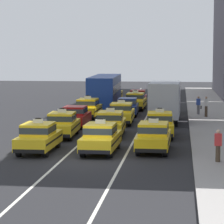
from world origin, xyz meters
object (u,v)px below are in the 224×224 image
Objects in this scene: taxi_right_nearest at (154,136)px; pedestrian_near_crosswalk at (198,105)px; taxi_left_nearest at (39,137)px; taxi_left_second at (62,124)px; sedan_center_fourth at (128,106)px; taxi_left_sixth at (113,93)px; taxi_right_second at (160,124)px; taxi_right_fourth at (166,104)px; taxi_center_nearest at (101,137)px; taxi_center_fifth at (136,101)px; sedan_left_third at (75,116)px; taxi_left_fourth at (88,108)px; taxi_center_second at (110,123)px; sedan_center_sixth at (138,97)px; bus_left_fifth at (105,90)px; pedestrian_by_storefront at (206,106)px; taxi_center_third at (121,113)px; box_truck_right_third at (165,100)px; pedestrian_trailing at (218,145)px.

pedestrian_near_crosswalk is at bearing 80.66° from taxi_right_nearest.
taxi_left_second is (0.17, 5.70, 0.00)m from taxi_left_nearest.
taxi_right_nearest is at bearing -80.10° from sedan_center_fourth.
taxi_left_sixth is 29.27m from taxi_right_second.
taxi_left_sixth is at bearing 115.85° from taxi_right_fourth.
taxi_center_fifth is at bearing 89.93° from taxi_center_nearest.
sedan_left_third is at bearing -111.26° from sedan_center_fourth.
taxi_center_nearest is (3.50, 0.23, 0.00)m from taxi_left_nearest.
taxi_left_fourth is 10.71m from taxi_center_second.
taxi_left_nearest is 10.96m from sedan_left_third.
sedan_center_sixth is (0.09, 23.32, -0.03)m from taxi_center_second.
bus_left_fifth is at bearing -88.62° from taxi_left_sixth.
bus_left_fifth is 3.86m from taxi_center_fifth.
pedestrian_by_storefront is at bearing 50.68° from taxi_left_second.
taxi_center_second and taxi_center_third have the same top height.
sedan_center_fourth is 0.62× the size of box_truck_right_third.
taxi_center_nearest and taxi_right_nearest have the same top height.
taxi_left_nearest and taxi_right_nearest have the same top height.
bus_left_fifth is 7.82m from taxi_right_fourth.
taxi_center_nearest reaches higher than pedestrian_trailing.
taxi_right_fourth is at bearing 89.92° from taxi_right_second.
taxi_center_second is at bearing -81.35° from bus_left_fifth.
bus_left_fifth is 19.80m from taxi_center_second.
taxi_right_nearest is (3.08, -29.05, 0.03)m from sedan_center_sixth.
taxi_center_fifth is 5.61m from sedan_center_sixth.
taxi_center_nearest is at bearing -115.45° from taxi_right_second.
pedestrian_by_storefront is (3.38, 3.27, -0.75)m from box_truck_right_third.
bus_left_fifth is at bearing 89.41° from taxi_left_nearest.
taxi_center_third is 11.27m from taxi_center_fifth.
sedan_center_fourth is at bearing 126.75° from box_truck_right_third.
taxi_left_sixth is at bearing 90.21° from taxi_left_second.
pedestrian_trailing is at bearing -23.11° from taxi_center_nearest.
taxi_left_nearest and taxi_left_fourth have the same top height.
bus_left_fifth reaches higher than taxi_center_third.
taxi_center_second is 2.82× the size of pedestrian_trailing.
taxi_left_sixth is 1.00× the size of taxi_right_fourth.
taxi_center_third is (3.27, -3.77, 0.00)m from taxi_left_fourth.
taxi_left_second is 12.65m from pedestrian_trailing.
sedan_center_sixth is at bearing 120.44° from pedestrian_near_crosswalk.
taxi_left_nearest is at bearing -90.35° from sedan_left_third.
taxi_left_sixth is (-0.01, 24.24, 0.03)m from sedan_left_third.
bus_left_fifth reaches higher than pedestrian_near_crosswalk.
pedestrian_near_crosswalk reaches higher than sedan_left_third.
taxi_left_fourth is 2.87× the size of pedestrian_near_crosswalk.
taxi_left_fourth and taxi_right_fourth have the same top height.
bus_left_fifth is at bearing 103.06° from taxi_center_third.
box_truck_right_third is at bearing 28.35° from sedan_left_third.
sedan_left_third is 12.13m from pedestrian_by_storefront.
taxi_center_second is at bearing -102.50° from taxi_right_fourth.
taxi_right_fourth is (6.53, 4.80, 0.00)m from taxi_left_fourth.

